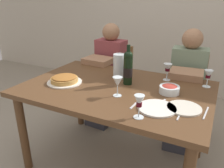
# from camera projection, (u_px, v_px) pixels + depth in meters

# --- Properties ---
(ground_plane) EXTENTS (8.00, 8.00, 0.00)m
(ground_plane) POSITION_uv_depth(u_px,v_px,m) (115.00, 161.00, 2.10)
(ground_plane) COLOR gray
(dining_table) EXTENTS (1.50, 1.00, 0.76)m
(dining_table) POSITION_uv_depth(u_px,v_px,m) (116.00, 97.00, 1.86)
(dining_table) COLOR brown
(dining_table) RESTS_ON ground
(wine_bottle) EXTENTS (0.08, 0.08, 0.33)m
(wine_bottle) POSITION_uv_depth(u_px,v_px,m) (128.00, 68.00, 1.83)
(wine_bottle) COLOR black
(wine_bottle) RESTS_ON dining_table
(water_pitcher) EXTENTS (0.16, 0.11, 0.22)m
(water_pitcher) POSITION_uv_depth(u_px,v_px,m) (119.00, 67.00, 1.99)
(water_pitcher) COLOR silver
(water_pitcher) RESTS_ON dining_table
(baked_tart) EXTENTS (0.29, 0.29, 0.06)m
(baked_tart) POSITION_uv_depth(u_px,v_px,m) (64.00, 80.00, 1.89)
(baked_tart) COLOR white
(baked_tart) RESTS_ON dining_table
(salad_bowl) EXTENTS (0.15, 0.15, 0.07)m
(salad_bowl) POSITION_uv_depth(u_px,v_px,m) (169.00, 89.00, 1.69)
(salad_bowl) COLOR silver
(salad_bowl) RESTS_ON dining_table
(wine_glass_left_diner) EXTENTS (0.07, 0.07, 0.14)m
(wine_glass_left_diner) POSITION_uv_depth(u_px,v_px,m) (208.00, 75.00, 1.78)
(wine_glass_left_diner) COLOR silver
(wine_glass_left_diner) RESTS_ON dining_table
(wine_glass_right_diner) EXTENTS (0.07, 0.07, 0.15)m
(wine_glass_right_diner) POSITION_uv_depth(u_px,v_px,m) (117.00, 82.00, 1.62)
(wine_glass_right_diner) COLOR silver
(wine_glass_right_diner) RESTS_ON dining_table
(wine_glass_centre) EXTENTS (0.06, 0.06, 0.15)m
(wine_glass_centre) POSITION_uv_depth(u_px,v_px,m) (139.00, 102.00, 1.33)
(wine_glass_centre) COLOR silver
(wine_glass_centre) RESTS_ON dining_table
(wine_glass_spare) EXTENTS (0.07, 0.07, 0.15)m
(wine_glass_spare) POSITION_uv_depth(u_px,v_px,m) (168.00, 68.00, 1.92)
(wine_glass_spare) COLOR silver
(wine_glass_spare) RESTS_ON dining_table
(dinner_plate_left_setting) EXTENTS (0.22, 0.22, 0.01)m
(dinner_plate_left_setting) POSITION_uv_depth(u_px,v_px,m) (184.00, 108.00, 1.46)
(dinner_plate_left_setting) COLOR silver
(dinner_plate_left_setting) RESTS_ON dining_table
(dinner_plate_right_setting) EXTENTS (0.25, 0.25, 0.01)m
(dinner_plate_right_setting) POSITION_uv_depth(u_px,v_px,m) (157.00, 108.00, 1.46)
(dinner_plate_right_setting) COLOR white
(dinner_plate_right_setting) RESTS_ON dining_table
(fork_left_setting) EXTENTS (0.02, 0.16, 0.00)m
(fork_left_setting) POSITION_uv_depth(u_px,v_px,m) (161.00, 104.00, 1.53)
(fork_left_setting) COLOR silver
(fork_left_setting) RESTS_ON dining_table
(knife_left_setting) EXTENTS (0.02, 0.18, 0.00)m
(knife_left_setting) POSITION_uv_depth(u_px,v_px,m) (206.00, 113.00, 1.41)
(knife_left_setting) COLOR silver
(knife_left_setting) RESTS_ON dining_table
(knife_right_setting) EXTENTS (0.01, 0.18, 0.00)m
(knife_right_setting) POSITION_uv_depth(u_px,v_px,m) (180.00, 114.00, 1.40)
(knife_right_setting) COLOR silver
(knife_right_setting) RESTS_ON dining_table
(spoon_right_setting) EXTENTS (0.02, 0.16, 0.00)m
(spoon_right_setting) POSITION_uv_depth(u_px,v_px,m) (135.00, 104.00, 1.53)
(spoon_right_setting) COLOR silver
(spoon_right_setting) RESTS_ON dining_table
(chair_left) EXTENTS (0.42, 0.42, 0.87)m
(chair_left) POSITION_uv_depth(u_px,v_px,m) (116.00, 75.00, 2.87)
(chair_left) COLOR olive
(chair_left) RESTS_ON ground
(diner_left) EXTENTS (0.35, 0.52, 1.16)m
(diner_left) POSITION_uv_depth(u_px,v_px,m) (106.00, 72.00, 2.63)
(diner_left) COLOR #8E3D42
(diner_left) RESTS_ON ground
(chair_right) EXTENTS (0.43, 0.43, 0.87)m
(chair_right) POSITION_uv_depth(u_px,v_px,m) (187.00, 88.00, 2.47)
(chair_right) COLOR olive
(chair_right) RESTS_ON ground
(diner_right) EXTENTS (0.36, 0.52, 1.16)m
(diner_right) POSITION_uv_depth(u_px,v_px,m) (186.00, 86.00, 2.22)
(diner_right) COLOR gray
(diner_right) RESTS_ON ground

